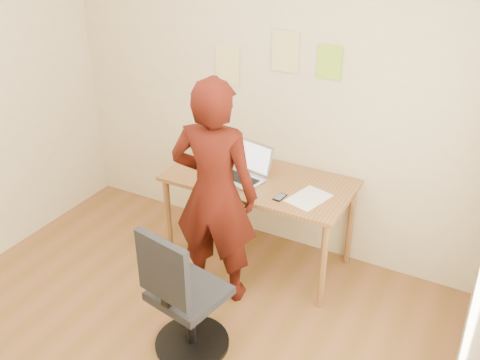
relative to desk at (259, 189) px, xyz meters
The scene contains 10 objects.
room 1.55m from the desk, 96.16° to the right, with size 3.58×3.58×2.78m.
desk is the anchor object (origin of this frame).
laptop 0.18m from the desk, 165.23° to the right, with size 0.41×0.38×0.25m.
paper_sheet 0.45m from the desk, 12.05° to the right, with size 0.22×0.31×0.00m, color white.
phone 0.33m from the desk, 36.09° to the right, with size 0.07×0.12×0.01m.
wall_note_left 1.00m from the desk, 142.63° to the left, with size 0.21×0.00×0.30m, color #E1CF86.
wall_note_mid 1.03m from the desk, 87.87° to the left, with size 0.21×0.00×0.30m, color #E1CF86.
wall_note_right 1.06m from the desk, 45.32° to the left, with size 0.18×0.00×0.24m, color #98D32F.
office_chair 1.14m from the desk, 88.44° to the right, with size 0.49×0.50×0.94m.
person 0.53m from the desk, 100.95° to the right, with size 0.61×0.40×1.66m, color #3D0F08.
Camera 1 is at (1.70, -1.80, 2.64)m, focal length 40.00 mm.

